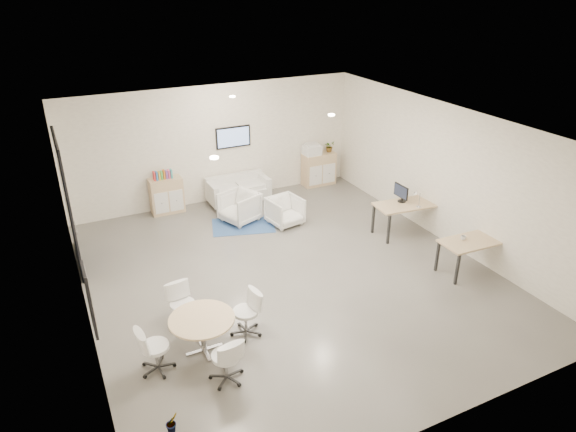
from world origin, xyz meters
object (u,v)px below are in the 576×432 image
at_px(desk_front, 473,243).
at_px(round_table, 202,323).
at_px(sideboard_left, 167,196).
at_px(sideboard_right, 319,169).
at_px(desk_rear, 405,207).
at_px(loveseat, 238,190).
at_px(armchair_right, 285,210).
at_px(armchair_left, 239,206).

xyz_separation_m(desk_front, round_table, (-5.90, -0.00, -0.07)).
height_order(sideboard_left, round_table, sideboard_left).
bearing_deg(sideboard_right, desk_rear, -85.29).
height_order(sideboard_right, loveseat, sideboard_right).
height_order(sideboard_left, desk_front, sideboard_left).
xyz_separation_m(sideboard_right, desk_front, (0.47, -5.77, 0.17)).
bearing_deg(desk_front, armchair_right, 126.57).
height_order(sideboard_right, armchair_left, sideboard_right).
distance_m(sideboard_left, armchair_right, 3.21).
relative_size(desk_rear, round_table, 1.41).
bearing_deg(round_table, desk_front, 0.05).
bearing_deg(armchair_left, armchair_right, 33.77).
relative_size(sideboard_left, desk_rear, 0.62).
distance_m(sideboard_left, sideboard_right, 4.58).
height_order(armchair_right, desk_rear, armchair_right).
xyz_separation_m(sideboard_left, round_table, (-0.85, -5.80, 0.10)).
bearing_deg(desk_front, round_table, -177.70).
bearing_deg(desk_front, armchair_left, 130.81).
relative_size(desk_front, round_table, 1.30).
bearing_deg(armchair_left, sideboard_right, 92.31).
xyz_separation_m(loveseat, desk_front, (3.12, -5.61, 0.31)).
relative_size(sideboard_right, round_table, 0.89).
height_order(sideboard_left, loveseat, sideboard_left).
bearing_deg(desk_front, loveseat, 121.33).
distance_m(desk_rear, desk_front, 2.07).
relative_size(sideboard_left, round_table, 0.87).
distance_m(sideboard_left, desk_rear, 6.15).
bearing_deg(loveseat, round_table, -117.18).
bearing_deg(armchair_right, sideboard_right, 34.52).
bearing_deg(armchair_right, desk_front, -65.07).
bearing_deg(desk_rear, sideboard_left, 148.57).
relative_size(armchair_left, round_table, 0.79).
height_order(loveseat, armchair_left, armchair_left).
height_order(sideboard_left, sideboard_right, sideboard_right).
bearing_deg(loveseat, sideboard_left, 173.95).
relative_size(loveseat, armchair_right, 2.12).
bearing_deg(round_table, armchair_right, 48.40).
xyz_separation_m(sideboard_left, armchair_right, (2.49, -2.03, -0.08)).
height_order(sideboard_right, desk_rear, sideboard_right).
distance_m(desk_front, round_table, 5.91).
xyz_separation_m(loveseat, armchair_left, (-0.41, -1.19, 0.09)).
relative_size(sideboard_left, desk_front, 0.67).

